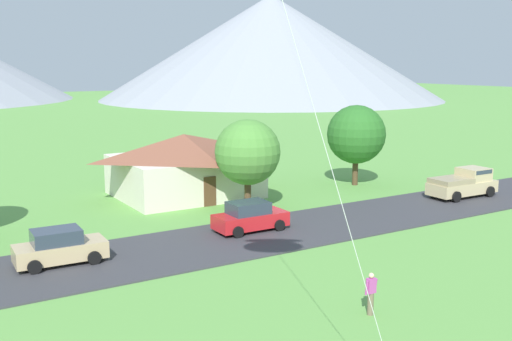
{
  "coord_description": "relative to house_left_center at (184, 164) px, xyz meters",
  "views": [
    {
      "loc": [
        -10.78,
        -2.09,
        9.52
      ],
      "look_at": [
        1.64,
        18.08,
        5.29
      ],
      "focal_mm": 42.69,
      "sensor_mm": 36.0,
      "label": 1
    }
  ],
  "objects": [
    {
      "name": "house_left_center",
      "position": [
        0.0,
        0.0,
        0.0
      ],
      "size": [
        10.01,
        8.53,
        4.46
      ],
      "color": "beige",
      "rests_on": "ground"
    },
    {
      "name": "tree_near_right",
      "position": [
        13.0,
        -3.56,
        1.67
      ],
      "size": [
        4.55,
        4.55,
        6.27
      ],
      "color": "#4C3823",
      "rests_on": "ground"
    },
    {
      "name": "road_strip",
      "position": [
        -7.42,
        -11.73,
        -2.27
      ],
      "size": [
        160.0,
        6.78,
        0.08
      ],
      "primitive_type": "cube",
      "color": "#38383D",
      "rests_on": "ground"
    },
    {
      "name": "mountain_east_ridge",
      "position": [
        68.89,
        94.76,
        10.92
      ],
      "size": [
        87.92,
        87.92,
        26.46
      ],
      "primitive_type": "cone",
      "color": "#8E939E",
      "rests_on": "ground"
    },
    {
      "name": "pickup_truck_sand_west_side",
      "position": [
        16.55,
        -11.1,
        -1.25
      ],
      "size": [
        5.26,
        2.44,
        1.99
      ],
      "color": "#C6B284",
      "rests_on": "road_strip"
    },
    {
      "name": "parked_car_red_west_end",
      "position": [
        -0.95,
        -10.73,
        -1.44
      ],
      "size": [
        4.22,
        2.11,
        1.68
      ],
      "color": "red",
      "rests_on": "road_strip"
    },
    {
      "name": "tree_right_of_center",
      "position": [
        1.56,
        -6.27,
        1.51
      ],
      "size": [
        4.24,
        4.24,
        5.95
      ],
      "color": "#4C3823",
      "rests_on": "ground"
    },
    {
      "name": "parked_car_tan_mid_west",
      "position": [
        -11.62,
        -10.93,
        -1.44
      ],
      "size": [
        4.27,
        2.21,
        1.68
      ],
      "color": "tan",
      "rests_on": "road_strip"
    },
    {
      "name": "watcher_person",
      "position": [
        -2.99,
        -23.03,
        -1.43
      ],
      "size": [
        0.56,
        0.24,
        1.68
      ],
      "color": "#70604C",
      "rests_on": "ground"
    }
  ]
}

